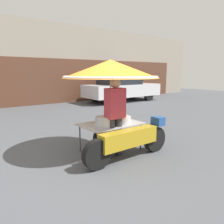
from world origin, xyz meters
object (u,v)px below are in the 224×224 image
object	(u,v)px
vendor_motorcycle_cart	(112,80)
parked_car	(122,88)
vendor_person	(115,113)
potted_plant	(155,90)

from	to	relation	value
vendor_motorcycle_cart	parked_car	bearing A→B (deg)	48.43
vendor_person	potted_plant	bearing A→B (deg)	37.78
vendor_person	potted_plant	distance (m)	12.32
vendor_person	parked_car	size ratio (longest dim) A/B	0.34
vendor_motorcycle_cart	parked_car	xyz separation A→B (m)	(5.49, 6.19, -0.74)
potted_plant	parked_car	bearing A→B (deg)	-164.84
vendor_person	parked_car	distance (m)	8.52
vendor_motorcycle_cart	potted_plant	xyz separation A→B (m)	(9.62, 7.31, -1.10)
parked_car	potted_plant	size ratio (longest dim) A/B	6.13
vendor_person	parked_car	xyz separation A→B (m)	(5.60, 6.42, -0.11)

